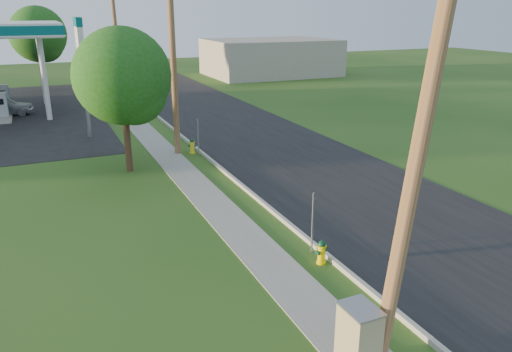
{
  "coord_description": "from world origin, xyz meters",
  "views": [
    {
      "loc": [
        -7.01,
        -8.04,
        7.27
      ],
      "look_at": [
        0.0,
        8.0,
        1.4
      ],
      "focal_mm": 35.0,
      "sensor_mm": 36.0,
      "label": 1
    }
  ],
  "objects_px": {
    "tree_verge": "(125,80)",
    "hydrant_near": "(322,252)",
    "tree_lot": "(39,37)",
    "car_silver": "(2,106)",
    "utility_pole_near": "(419,148)",
    "utility_pole_far": "(117,41)",
    "hydrant_far": "(149,109)",
    "fuel_pump_se": "(3,100)",
    "utility_pole_mid": "(173,58)",
    "hydrant_mid": "(192,146)",
    "price_pylon": "(80,43)",
    "utility_cabinet": "(359,339)",
    "fuel_pump_ne": "(1,110)"
  },
  "relations": [
    {
      "from": "tree_verge",
      "to": "hydrant_near",
      "type": "relative_size",
      "value": 8.54
    },
    {
      "from": "tree_verge",
      "to": "tree_lot",
      "type": "height_order",
      "value": "tree_lot"
    },
    {
      "from": "tree_lot",
      "to": "car_silver",
      "type": "xyz_separation_m",
      "value": [
        -3.22,
        -11.24,
        -4.21
      ]
    },
    {
      "from": "utility_pole_near",
      "to": "utility_pole_far",
      "type": "xyz_separation_m",
      "value": [
        -0.0,
        36.0,
        0.0
      ]
    },
    {
      "from": "hydrant_far",
      "to": "car_silver",
      "type": "height_order",
      "value": "car_silver"
    },
    {
      "from": "utility_pole_far",
      "to": "hydrant_far",
      "type": "height_order",
      "value": "utility_pole_far"
    },
    {
      "from": "fuel_pump_se",
      "to": "hydrant_far",
      "type": "relative_size",
      "value": 4.22
    },
    {
      "from": "utility_pole_mid",
      "to": "tree_lot",
      "type": "xyz_separation_m",
      "value": [
        -5.66,
        25.87,
        -0.06
      ]
    },
    {
      "from": "hydrant_mid",
      "to": "hydrant_far",
      "type": "relative_size",
      "value": 1.06
    },
    {
      "from": "hydrant_far",
      "to": "car_silver",
      "type": "relative_size",
      "value": 0.19
    },
    {
      "from": "utility_pole_mid",
      "to": "hydrant_near",
      "type": "xyz_separation_m",
      "value": [
        0.76,
        -13.54,
        -4.57
      ]
    },
    {
      "from": "utility_pole_near",
      "to": "tree_lot",
      "type": "distance_m",
      "value": 44.23
    },
    {
      "from": "price_pylon",
      "to": "tree_lot",
      "type": "distance_m",
      "value": 20.45
    },
    {
      "from": "tree_lot",
      "to": "hydrant_near",
      "type": "relative_size",
      "value": 9.82
    },
    {
      "from": "utility_pole_far",
      "to": "utility_cabinet",
      "type": "bearing_deg",
      "value": -91.49
    },
    {
      "from": "tree_verge",
      "to": "hydrant_far",
      "type": "relative_size",
      "value": 8.73
    },
    {
      "from": "utility_pole_far",
      "to": "hydrant_near",
      "type": "xyz_separation_m",
      "value": [
        0.76,
        -31.54,
        -4.42
      ]
    },
    {
      "from": "utility_pole_near",
      "to": "price_pylon",
      "type": "xyz_separation_m",
      "value": [
        -3.9,
        23.5,
        0.63
      ]
    },
    {
      "from": "hydrant_far",
      "to": "utility_cabinet",
      "type": "height_order",
      "value": "utility_cabinet"
    },
    {
      "from": "price_pylon",
      "to": "hydrant_mid",
      "type": "relative_size",
      "value": 8.5
    },
    {
      "from": "utility_pole_mid",
      "to": "hydrant_near",
      "type": "relative_size",
      "value": 12.66
    },
    {
      "from": "utility_pole_far",
      "to": "tree_verge",
      "type": "bearing_deg",
      "value": -97.89
    },
    {
      "from": "hydrant_near",
      "to": "hydrant_far",
      "type": "distance_m",
      "value": 24.43
    },
    {
      "from": "utility_pole_near",
      "to": "tree_lot",
      "type": "height_order",
      "value": "utility_pole_near"
    },
    {
      "from": "utility_pole_far",
      "to": "hydrant_mid",
      "type": "distance_m",
      "value": 18.86
    },
    {
      "from": "utility_pole_mid",
      "to": "utility_cabinet",
      "type": "xyz_separation_m",
      "value": [
        -0.93,
        -17.86,
        -4.2
      ]
    },
    {
      "from": "price_pylon",
      "to": "utility_cabinet",
      "type": "relative_size",
      "value": 4.59
    },
    {
      "from": "hydrant_near",
      "to": "utility_pole_mid",
      "type": "bearing_deg",
      "value": 93.21
    },
    {
      "from": "tree_lot",
      "to": "hydrant_mid",
      "type": "distance_m",
      "value": 27.33
    },
    {
      "from": "utility_pole_mid",
      "to": "fuel_pump_ne",
      "type": "relative_size",
      "value": 3.06
    },
    {
      "from": "utility_pole_far",
      "to": "fuel_pump_ne",
      "type": "bearing_deg",
      "value": -150.67
    },
    {
      "from": "utility_pole_mid",
      "to": "fuel_pump_ne",
      "type": "bearing_deg",
      "value": 124.4
    },
    {
      "from": "utility_pole_near",
      "to": "tree_lot",
      "type": "bearing_deg",
      "value": 97.35
    },
    {
      "from": "hydrant_near",
      "to": "hydrant_far",
      "type": "height_order",
      "value": "hydrant_near"
    },
    {
      "from": "hydrant_far",
      "to": "car_silver",
      "type": "xyz_separation_m",
      "value": [
        -9.66,
        3.73,
        0.32
      ]
    },
    {
      "from": "utility_pole_mid",
      "to": "utility_pole_far",
      "type": "relative_size",
      "value": 1.03
    },
    {
      "from": "utility_pole_mid",
      "to": "tree_verge",
      "type": "xyz_separation_m",
      "value": [
        -2.79,
        -2.12,
        -0.7
      ]
    },
    {
      "from": "utility_pole_mid",
      "to": "fuel_pump_se",
      "type": "height_order",
      "value": "utility_pole_mid"
    },
    {
      "from": "utility_pole_near",
      "to": "hydrant_mid",
      "type": "xyz_separation_m",
      "value": [
        0.7,
        17.67,
        -4.41
      ]
    },
    {
      "from": "utility_pole_mid",
      "to": "fuel_pump_ne",
      "type": "height_order",
      "value": "utility_pole_mid"
    },
    {
      "from": "hydrant_mid",
      "to": "hydrant_near",
      "type": "bearing_deg",
      "value": -89.76
    },
    {
      "from": "utility_cabinet",
      "to": "fuel_pump_ne",
      "type": "bearing_deg",
      "value": 104.48
    },
    {
      "from": "fuel_pump_ne",
      "to": "tree_verge",
      "type": "bearing_deg",
      "value": -67.98
    },
    {
      "from": "utility_pole_near",
      "to": "price_pylon",
      "type": "height_order",
      "value": "utility_pole_near"
    },
    {
      "from": "utility_pole_mid",
      "to": "hydrant_far",
      "type": "distance_m",
      "value": 11.84
    },
    {
      "from": "fuel_pump_ne",
      "to": "hydrant_near",
      "type": "distance_m",
      "value": 28.25
    },
    {
      "from": "utility_pole_far",
      "to": "utility_cabinet",
      "type": "distance_m",
      "value": 36.1
    },
    {
      "from": "hydrant_mid",
      "to": "utility_cabinet",
      "type": "bearing_deg",
      "value": -95.33
    },
    {
      "from": "hydrant_mid",
      "to": "car_silver",
      "type": "distance_m",
      "value": 17.76
    },
    {
      "from": "tree_lot",
      "to": "utility_cabinet",
      "type": "distance_m",
      "value": 44.17
    }
  ]
}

